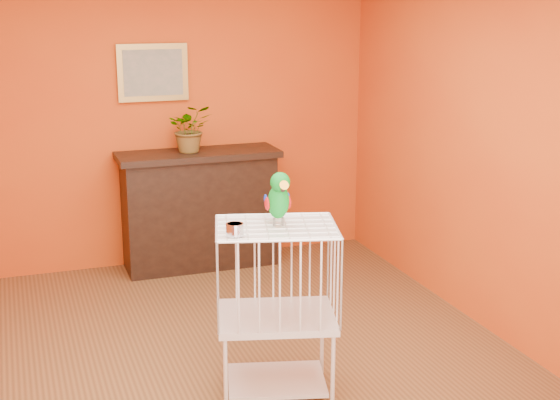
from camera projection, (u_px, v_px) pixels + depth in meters
name	position (u px, v px, depth m)	size (l,w,h in m)	color
ground	(224.00, 364.00, 5.23)	(4.50, 4.50, 0.00)	brown
room_shell	(219.00, 131.00, 4.83)	(4.50, 4.50, 4.50)	#C94E12
console_cabinet	(199.00, 209.00, 7.03)	(1.43, 0.52, 1.06)	black
potted_plant	(189.00, 133.00, 6.89)	(0.38, 0.42, 0.33)	#26722D
framed_picture	(153.00, 73.00, 6.82)	(0.62, 0.04, 0.50)	#AD8B3E
birdcage	(276.00, 309.00, 4.72)	(0.82, 0.70, 1.08)	silver
feed_cup	(235.00, 229.00, 4.38)	(0.10, 0.10, 0.07)	silver
parrot	(278.00, 198.00, 4.56)	(0.16, 0.29, 0.33)	#59544C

